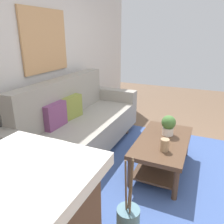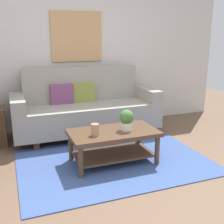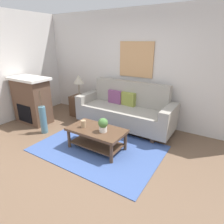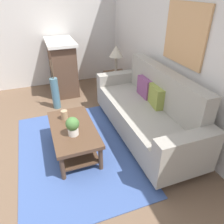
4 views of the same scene
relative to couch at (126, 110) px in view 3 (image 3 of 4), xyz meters
The scene contains 18 objects.
ground_plane 1.73m from the couch, 88.81° to the right, with size 9.50×9.50×0.00m, color brown.
wall_back 1.06m from the couch, 86.27° to the left, with size 5.50×0.10×2.70m, color silver.
wall_left 3.11m from the couch, 158.36° to the right, with size 0.10×5.17×2.70m, color silver.
area_rug 1.25m from the couch, 88.30° to the right, with size 2.39×1.64×0.01m, color #3D5693.
couch is the anchor object (origin of this frame).
throw_pillow_plum 0.46m from the couch, 160.99° to the left, with size 0.36×0.12×0.32m, color #7A4270.
throw_pillow_olive 0.28m from the couch, 90.00° to the left, with size 0.36×0.12×0.32m, color olive.
coffee_table 1.20m from the couch, 89.12° to the right, with size 1.10×0.60×0.43m.
tabletop_vase 1.29m from the couch, 100.75° to the right, with size 0.10×0.10×0.14m, color tan.
potted_plant_tabletop 1.24m from the couch, 81.27° to the right, with size 0.18×0.18×0.26m.
side_table 1.46m from the couch, behind, with size 0.44×0.44×0.56m, color #513826.
table_lamp 1.56m from the couch, behind, with size 0.28×0.28×0.57m.
fireplace 2.38m from the couch, 155.78° to the right, with size 1.02×0.58×1.16m.
floor_vase 1.91m from the couch, 138.47° to the right, with size 0.15×0.15×0.63m, color slate.
floor_vase_branch_a 1.93m from the couch, 138.07° to the right, with size 0.01×0.01×0.36m, color brown.
floor_vase_branch_b 1.94m from the couch, 139.06° to the right, with size 0.01×0.01×0.36m, color brown.
floor_vase_branch_c 1.96m from the couch, 138.27° to the right, with size 0.01×0.01×0.36m, color brown.
framed_painting 1.23m from the couch, 90.00° to the left, with size 0.86×0.03×0.82m, color tan.
Camera 3 is at (1.96, -2.13, 2.00)m, focal length 30.65 mm.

